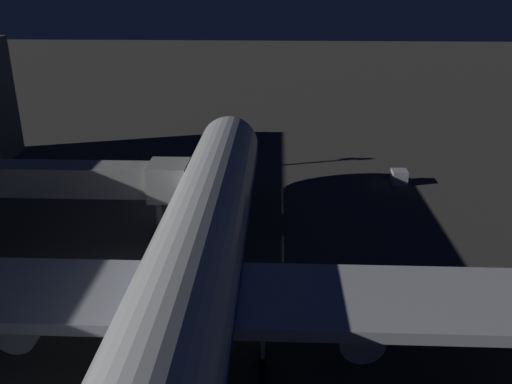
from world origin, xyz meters
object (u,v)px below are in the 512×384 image
baggage_container_mid_row (399,177)px  traffic_cone_nose_starboard (212,185)px  traffic_cone_nose_port (252,185)px  airliner_at_gate (186,292)px  jet_bridge (61,179)px

baggage_container_mid_row → traffic_cone_nose_starboard: baggage_container_mid_row is taller
traffic_cone_nose_port → traffic_cone_nose_starboard: size_ratio=1.00×
baggage_container_mid_row → traffic_cone_nose_starboard: 20.40m
airliner_at_gate → traffic_cone_nose_starboard: size_ratio=110.81×
jet_bridge → traffic_cone_nose_port: jet_bridge is taller
jet_bridge → traffic_cone_nose_port: 20.51m
jet_bridge → baggage_container_mid_row: jet_bridge is taller
jet_bridge → traffic_cone_nose_starboard: jet_bridge is taller
baggage_container_mid_row → traffic_cone_nose_starboard: (20.31, 1.90, -0.49)m
traffic_cone_nose_starboard → jet_bridge: bearing=49.2°
traffic_cone_nose_port → airliner_at_gate: bearing=85.7°
jet_bridge → baggage_container_mid_row: (-31.22, -14.53, -4.66)m
jet_bridge → traffic_cone_nose_port: bearing=-140.5°
airliner_at_gate → traffic_cone_nose_starboard: airliner_at_gate is taller
baggage_container_mid_row → traffic_cone_nose_port: baggage_container_mid_row is taller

